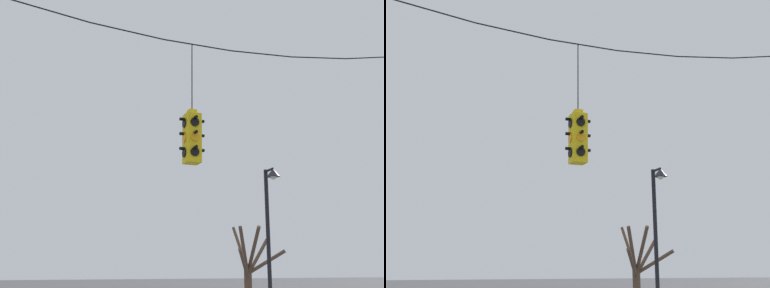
# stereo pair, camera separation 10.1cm
# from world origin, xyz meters

# --- Properties ---
(span_wire) EXTENTS (11.82, 0.03, 0.69)m
(span_wire) POSITION_xyz_m (-0.00, -0.31, 7.65)
(span_wire) COLOR black
(traffic_light_near_right_pole) EXTENTS (0.58, 0.58, 2.84)m
(traffic_light_near_right_pole) POSITION_xyz_m (-0.16, -0.31, 5.17)
(traffic_light_near_right_pole) COLOR yellow
(street_lamp) EXTENTS (0.40, 0.70, 5.27)m
(street_lamp) POSITION_xyz_m (3.39, 2.62, 3.58)
(street_lamp) COLOR black
(street_lamp) RESTS_ON ground_plane
(bare_tree) EXTENTS (2.29, 2.73, 4.12)m
(bare_tree) POSITION_xyz_m (5.40, 8.02, 2.06)
(bare_tree) COLOR brown
(bare_tree) RESTS_ON ground_plane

